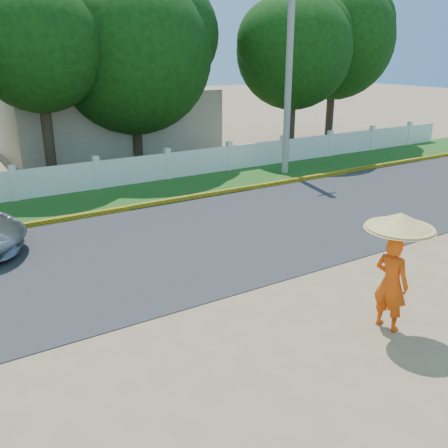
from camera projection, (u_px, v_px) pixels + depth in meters
name	position (u px, v px, depth m)	size (l,w,h in m)	color
ground	(275.00, 310.00, 10.29)	(120.00, 120.00, 0.00)	#9E8460
road	(177.00, 243.00, 13.89)	(60.00, 7.00, 0.02)	#38383A
grass_verge	(111.00, 198.00, 18.09)	(60.00, 3.50, 0.03)	#2D601E
curb	(129.00, 208.00, 16.71)	(40.00, 0.18, 0.16)	yellow
fence	(97.00, 175.00, 19.08)	(40.00, 0.10, 1.10)	silver
building_near	(109.00, 122.00, 25.68)	(10.00, 6.00, 3.20)	#B7AD99
utility_pole	(289.00, 79.00, 20.50)	(0.28, 0.28, 7.90)	gray
monk_with_parasol	(395.00, 255.00, 9.19)	(1.28, 1.28, 2.32)	#DF490B
tree_row	(118.00, 51.00, 21.30)	(35.39, 8.19, 8.91)	#473828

